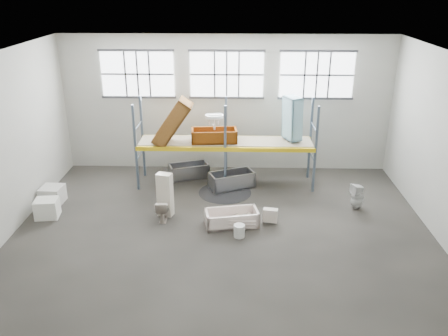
{
  "coord_description": "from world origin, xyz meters",
  "views": [
    {
      "loc": [
        0.37,
        -11.56,
        6.76
      ],
      "look_at": [
        0.0,
        1.5,
        1.4
      ],
      "focal_mm": 37.06,
      "sensor_mm": 36.0,
      "label": 1
    }
  ],
  "objects_px": {
    "toilet_beige": "(163,210)",
    "toilet_white": "(357,196)",
    "steel_tub_left": "(189,171)",
    "blue_tub_upright": "(292,118)",
    "bucket": "(239,231)",
    "carton_near": "(47,208)",
    "rust_tub_flat": "(214,135)",
    "steel_tub_right": "(232,180)",
    "cistern_tall": "(165,195)",
    "bathtub_beige": "(232,218)"
  },
  "relations": [
    {
      "from": "steel_tub_left",
      "to": "blue_tub_upright",
      "type": "xyz_separation_m",
      "value": [
        3.61,
        -0.41,
        2.14
      ]
    },
    {
      "from": "bathtub_beige",
      "to": "bucket",
      "type": "bearing_deg",
      "value": -82.89
    },
    {
      "from": "rust_tub_flat",
      "to": "blue_tub_upright",
      "type": "height_order",
      "value": "blue_tub_upright"
    },
    {
      "from": "toilet_white",
      "to": "rust_tub_flat",
      "type": "distance_m",
      "value": 5.1
    },
    {
      "from": "steel_tub_right",
      "to": "rust_tub_flat",
      "type": "xyz_separation_m",
      "value": [
        -0.61,
        0.25,
        1.54
      ]
    },
    {
      "from": "steel_tub_left",
      "to": "rust_tub_flat",
      "type": "relative_size",
      "value": 0.91
    },
    {
      "from": "carton_near",
      "to": "cistern_tall",
      "type": "bearing_deg",
      "value": 3.55
    },
    {
      "from": "blue_tub_upright",
      "to": "steel_tub_left",
      "type": "bearing_deg",
      "value": 173.48
    },
    {
      "from": "steel_tub_right",
      "to": "cistern_tall",
      "type": "bearing_deg",
      "value": -133.52
    },
    {
      "from": "bucket",
      "to": "carton_near",
      "type": "distance_m",
      "value": 5.94
    },
    {
      "from": "bucket",
      "to": "carton_near",
      "type": "xyz_separation_m",
      "value": [
        -5.86,
        1.01,
        0.11
      ]
    },
    {
      "from": "steel_tub_right",
      "to": "blue_tub_upright",
      "type": "xyz_separation_m",
      "value": [
        2.03,
        0.43,
        2.12
      ]
    },
    {
      "from": "cistern_tall",
      "to": "steel_tub_left",
      "type": "xyz_separation_m",
      "value": [
        0.42,
        2.95,
        -0.43
      ]
    },
    {
      "from": "steel_tub_right",
      "to": "blue_tub_upright",
      "type": "distance_m",
      "value": 2.97
    },
    {
      "from": "toilet_beige",
      "to": "steel_tub_right",
      "type": "xyz_separation_m",
      "value": [
        2.04,
        2.41,
        -0.05
      ]
    },
    {
      "from": "toilet_beige",
      "to": "steel_tub_left",
      "type": "height_order",
      "value": "toilet_beige"
    },
    {
      "from": "steel_tub_left",
      "to": "blue_tub_upright",
      "type": "distance_m",
      "value": 4.21
    },
    {
      "from": "steel_tub_left",
      "to": "carton_near",
      "type": "relative_size",
      "value": 2.08
    },
    {
      "from": "carton_near",
      "to": "blue_tub_upright",
      "type": "bearing_deg",
      "value": 19.9
    },
    {
      "from": "steel_tub_left",
      "to": "bucket",
      "type": "distance_m",
      "value": 4.57
    },
    {
      "from": "toilet_white",
      "to": "blue_tub_upright",
      "type": "xyz_separation_m",
      "value": [
        -1.94,
        1.94,
        1.97
      ]
    },
    {
      "from": "carton_near",
      "to": "bathtub_beige",
      "type": "bearing_deg",
      "value": -3.47
    },
    {
      "from": "steel_tub_left",
      "to": "rust_tub_flat",
      "type": "xyz_separation_m",
      "value": [
        0.97,
        -0.6,
        1.56
      ]
    },
    {
      "from": "bucket",
      "to": "toilet_white",
      "type": "bearing_deg",
      "value": 26.26
    },
    {
      "from": "blue_tub_upright",
      "to": "carton_near",
      "type": "bearing_deg",
      "value": -160.1
    },
    {
      "from": "steel_tub_right",
      "to": "carton_near",
      "type": "relative_size",
      "value": 2.25
    },
    {
      "from": "blue_tub_upright",
      "to": "bucket",
      "type": "distance_m",
      "value": 4.72
    },
    {
      "from": "steel_tub_right",
      "to": "bathtub_beige",
      "type": "bearing_deg",
      "value": -89.23
    },
    {
      "from": "steel_tub_left",
      "to": "bucket",
      "type": "height_order",
      "value": "steel_tub_left"
    },
    {
      "from": "toilet_white",
      "to": "bucket",
      "type": "xyz_separation_m",
      "value": [
        -3.71,
        -1.83,
        -0.24
      ]
    },
    {
      "from": "toilet_white",
      "to": "steel_tub_right",
      "type": "height_order",
      "value": "toilet_white"
    },
    {
      "from": "blue_tub_upright",
      "to": "bucket",
      "type": "relative_size",
      "value": 4.04
    },
    {
      "from": "toilet_white",
      "to": "carton_near",
      "type": "xyz_separation_m",
      "value": [
        -9.57,
        -0.82,
        -0.13
      ]
    },
    {
      "from": "carton_near",
      "to": "bucket",
      "type": "bearing_deg",
      "value": -9.83
    },
    {
      "from": "bathtub_beige",
      "to": "steel_tub_left",
      "type": "bearing_deg",
      "value": 103.41
    },
    {
      "from": "toilet_beige",
      "to": "toilet_white",
      "type": "bearing_deg",
      "value": -171.57
    },
    {
      "from": "cistern_tall",
      "to": "bucket",
      "type": "xyz_separation_m",
      "value": [
        2.26,
        -1.24,
        -0.5
      ]
    },
    {
      "from": "bathtub_beige",
      "to": "bucket",
      "type": "distance_m",
      "value": 0.71
    },
    {
      "from": "toilet_white",
      "to": "carton_near",
      "type": "height_order",
      "value": "toilet_white"
    },
    {
      "from": "rust_tub_flat",
      "to": "blue_tub_upright",
      "type": "relative_size",
      "value": 1.04
    },
    {
      "from": "toilet_white",
      "to": "bucket",
      "type": "bearing_deg",
      "value": -83.8
    },
    {
      "from": "cistern_tall",
      "to": "steel_tub_left",
      "type": "height_order",
      "value": "cistern_tall"
    },
    {
      "from": "toilet_beige",
      "to": "bucket",
      "type": "height_order",
      "value": "toilet_beige"
    },
    {
      "from": "blue_tub_upright",
      "to": "carton_near",
      "type": "relative_size",
      "value": 2.2
    },
    {
      "from": "bathtub_beige",
      "to": "carton_near",
      "type": "relative_size",
      "value": 2.29
    },
    {
      "from": "steel_tub_right",
      "to": "blue_tub_upright",
      "type": "relative_size",
      "value": 1.02
    },
    {
      "from": "steel_tub_left",
      "to": "bucket",
      "type": "xyz_separation_m",
      "value": [
        1.83,
        -4.19,
        -0.07
      ]
    },
    {
      "from": "bathtub_beige",
      "to": "toilet_white",
      "type": "distance_m",
      "value": 4.11
    },
    {
      "from": "steel_tub_left",
      "to": "steel_tub_right",
      "type": "distance_m",
      "value": 1.79
    },
    {
      "from": "bucket",
      "to": "toilet_beige",
      "type": "bearing_deg",
      "value": 157.89
    }
  ]
}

